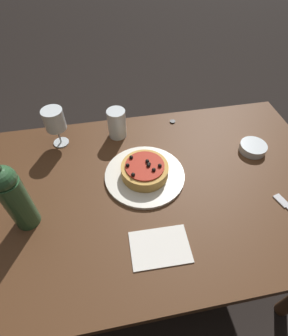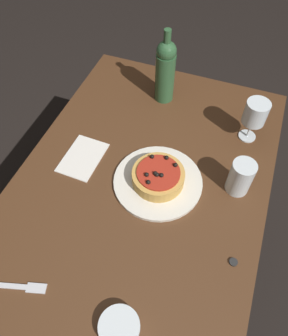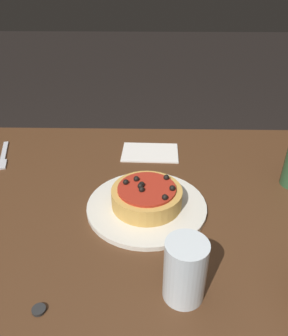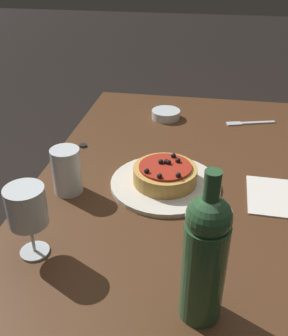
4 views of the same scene
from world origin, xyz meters
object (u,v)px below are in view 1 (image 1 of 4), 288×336
at_px(pizza, 145,170).
at_px(wine_glass, 54,120).
at_px(dining_table, 160,201).
at_px(water_cup, 117,124).
at_px(side_bowl, 253,148).
at_px(bottle_cap, 173,122).
at_px(dinner_plate, 145,175).
at_px(wine_bottle, 14,197).

bearing_deg(pizza, wine_glass, -38.18).
bearing_deg(pizza, dining_table, 133.51).
height_order(water_cup, side_bowl, water_cup).
xyz_separation_m(pizza, side_bowl, (-0.45, -0.05, -0.02)).
bearing_deg(bottle_cap, wine_glass, 5.49).
bearing_deg(dinner_plate, dining_table, 133.45).
bearing_deg(dining_table, side_bowl, -165.01).
xyz_separation_m(pizza, wine_bottle, (0.40, 0.11, 0.10)).
relative_size(wine_bottle, bottle_cap, 12.20).
distance_m(wine_bottle, water_cup, 0.49).
distance_m(wine_glass, side_bowl, 0.78).
height_order(pizza, side_bowl, pizza).
distance_m(water_cup, side_bowl, 0.55).
relative_size(dining_table, wine_bottle, 4.28).
distance_m(pizza, wine_bottle, 0.42).
xyz_separation_m(pizza, water_cup, (0.07, -0.24, 0.03)).
bearing_deg(dining_table, water_cup, -68.18).
bearing_deg(dining_table, pizza, -46.49).
xyz_separation_m(dining_table, pizza, (0.05, -0.05, 0.13)).
distance_m(dining_table, water_cup, 0.36).
height_order(dinner_plate, water_cup, water_cup).
height_order(pizza, water_cup, water_cup).
relative_size(wine_bottle, water_cup, 2.40).
bearing_deg(wine_bottle, bottle_cap, -145.50).
distance_m(wine_glass, water_cup, 0.24).
bearing_deg(side_bowl, wine_glass, -13.90).
bearing_deg(wine_glass, pizza, 141.82).
bearing_deg(bottle_cap, pizza, 57.67).
xyz_separation_m(dining_table, dinner_plate, (0.05, -0.05, 0.10)).
xyz_separation_m(pizza, bottle_cap, (-0.18, -0.28, -0.03)).
xyz_separation_m(dining_table, bottle_cap, (-0.13, -0.34, 0.10)).
relative_size(dinner_plate, bottle_cap, 12.07).
relative_size(dining_table, water_cup, 10.25).
bearing_deg(wine_bottle, side_bowl, -168.94).
bearing_deg(water_cup, dinner_plate, 105.72).
bearing_deg(bottle_cap, side_bowl, 138.91).
distance_m(wine_glass, bottle_cap, 0.50).
bearing_deg(side_bowl, bottle_cap, -41.09).
xyz_separation_m(wine_glass, bottle_cap, (-0.48, -0.05, -0.11)).
height_order(pizza, bottle_cap, pizza).
bearing_deg(water_cup, bottle_cap, -170.81).
relative_size(dining_table, wine_glass, 7.75).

